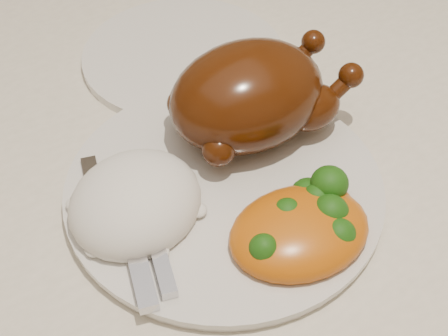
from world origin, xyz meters
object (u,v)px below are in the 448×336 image
dining_table (74,248)px  roast_chicken (252,95)px  dinner_plate (224,188)px  side_plate (184,56)px

dining_table → roast_chicken: (0.18, -0.05, 0.16)m
roast_chicken → dinner_plate: bearing=-139.3°
dinner_plate → side_plate: (0.07, 0.19, -0.00)m
dining_table → roast_chicken: 0.24m
dining_table → side_plate: size_ratio=7.23×
dining_table → dinner_plate: size_ratio=5.82×
dinner_plate → dining_table: bearing=142.6°
dining_table → dinner_plate: bearing=-37.4°
dinner_plate → roast_chicken: (0.06, 0.04, 0.05)m
dining_table → side_plate: 0.24m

